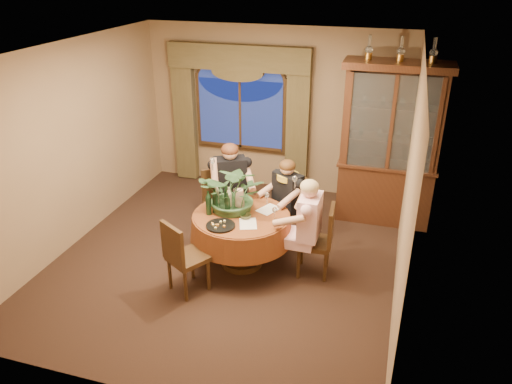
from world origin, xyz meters
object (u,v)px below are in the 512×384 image
(china_cabinet, at_px, (389,145))
(wine_bottle_1, at_px, (229,199))
(chair_back, at_px, (220,204))
(person_scarf, at_px, (287,203))
(olive_bowl, at_px, (246,216))
(wine_bottle_3, at_px, (227,195))
(oil_lamp_left, at_px, (369,47))
(centerpiece_plant, at_px, (235,169))
(person_back, at_px, (230,189))
(wine_bottle_2, at_px, (228,205))
(oil_lamp_center, at_px, (401,49))
(chair_back_right, at_px, (286,210))
(stoneware_vase, at_px, (239,199))
(wine_bottle_0, at_px, (208,203))
(dining_table, at_px, (242,239))
(oil_lamp_right, at_px, (434,50))
(chair_right, at_px, (314,241))
(chair_front_left, at_px, (188,256))
(person_pink, at_px, (309,230))
(wine_bottle_5, at_px, (217,195))
(wine_bottle_4, at_px, (215,201))

(china_cabinet, distance_m, wine_bottle_1, 2.63)
(chair_back, distance_m, person_scarf, 1.03)
(olive_bowl, relative_size, wine_bottle_3, 0.45)
(oil_lamp_left, bearing_deg, centerpiece_plant, -129.05)
(person_back, bearing_deg, wine_bottle_2, 78.47)
(chair_back, relative_size, person_back, 0.67)
(oil_lamp_left, distance_m, oil_lamp_center, 0.43)
(person_scarf, distance_m, wine_bottle_2, 1.03)
(chair_back_right, bearing_deg, person_scarf, 139.80)
(olive_bowl, relative_size, wine_bottle_2, 0.45)
(stoneware_vase, distance_m, olive_bowl, 0.29)
(wine_bottle_0, bearing_deg, centerpiece_plant, 39.55)
(dining_table, relative_size, oil_lamp_right, 3.98)
(dining_table, distance_m, chair_right, 0.97)
(chair_back_right, height_order, stoneware_vase, stoneware_vase)
(china_cabinet, height_order, person_back, china_cabinet)
(centerpiece_plant, xyz_separation_m, wine_bottle_3, (-0.14, 0.05, -0.41))
(oil_lamp_left, bearing_deg, dining_table, -124.68)
(chair_back_right, bearing_deg, wine_bottle_0, 75.22)
(wine_bottle_0, distance_m, wine_bottle_1, 0.28)
(chair_back, height_order, person_scarf, person_scarf)
(chair_back, relative_size, wine_bottle_0, 2.91)
(dining_table, relative_size, wine_bottle_1, 4.10)
(dining_table, height_order, chair_right, chair_right)
(chair_front_left, xyz_separation_m, wine_bottle_3, (0.19, 0.90, 0.44))
(oil_lamp_center, bearing_deg, wine_bottle_1, -136.92)
(china_cabinet, bearing_deg, chair_back_right, -141.24)
(wine_bottle_0, bearing_deg, stoneware_vase, 37.40)
(stoneware_vase, bearing_deg, person_pink, -8.99)
(chair_back_right, height_order, chair_back, same)
(oil_lamp_center, distance_m, wine_bottle_1, 3.12)
(centerpiece_plant, bearing_deg, wine_bottle_5, 179.14)
(person_pink, height_order, person_scarf, person_pink)
(oil_lamp_right, height_order, wine_bottle_0, oil_lamp_right)
(person_scarf, relative_size, centerpiece_plant, 1.36)
(chair_right, distance_m, person_scarf, 0.83)
(person_pink, xyz_separation_m, wine_bottle_0, (-1.30, -0.10, 0.24))
(chair_right, distance_m, wine_bottle_4, 1.37)
(olive_bowl, distance_m, wine_bottle_2, 0.27)
(oil_lamp_center, relative_size, chair_back_right, 0.35)
(chair_back, bearing_deg, person_pink, 115.28)
(chair_back, bearing_deg, stoneware_vase, 92.31)
(dining_table, height_order, wine_bottle_0, wine_bottle_0)
(china_cabinet, xyz_separation_m, chair_front_left, (-2.16, -2.59, -0.75))
(oil_lamp_center, bearing_deg, wine_bottle_4, -137.32)
(chair_back, xyz_separation_m, centerpiece_plant, (0.44, -0.59, 0.84))
(oil_lamp_center, relative_size, wine_bottle_3, 1.03)
(china_cabinet, distance_m, wine_bottle_2, 2.72)
(person_pink, bearing_deg, person_scarf, 32.88)
(oil_lamp_center, distance_m, stoneware_vase, 3.03)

